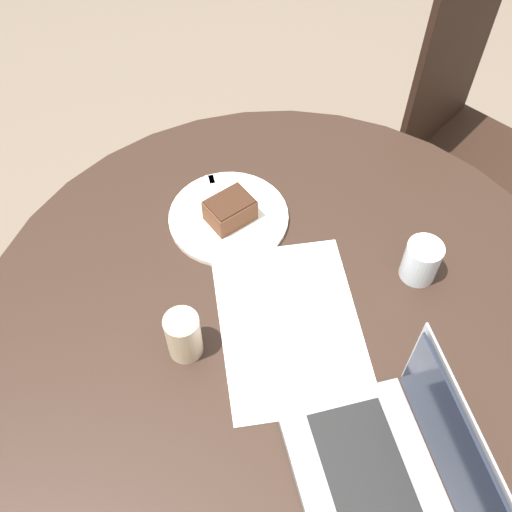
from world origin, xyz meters
name	(u,v)px	position (x,y,z in m)	size (l,w,h in m)	color
ground_plane	(277,443)	(0.00, 0.00, 0.00)	(12.00, 12.00, 0.00)	#6B5B4C
dining_table	(284,351)	(0.00, 0.00, 0.59)	(1.24, 1.24, 0.71)	black
chair	(467,142)	(0.16, -0.91, 0.49)	(0.46, 0.46, 0.99)	black
paper_document	(289,324)	(-0.01, 0.00, 0.71)	(0.46, 0.43, 0.00)	white
plate	(229,217)	(0.27, -0.09, 0.72)	(0.26, 0.26, 0.01)	silver
cake_slice	(230,210)	(0.26, -0.08, 0.75)	(0.08, 0.10, 0.06)	brown
fork	(216,197)	(0.33, -0.10, 0.73)	(0.16, 0.10, 0.00)	silver
coffee_glass	(184,336)	(0.09, 0.18, 0.77)	(0.06, 0.06, 0.11)	#C6AD89
water_glass	(421,261)	(-0.10, -0.28, 0.76)	(0.07, 0.07, 0.09)	silver
laptop	(386,469)	(-0.32, 0.08, 0.75)	(0.38, 0.35, 0.21)	gray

